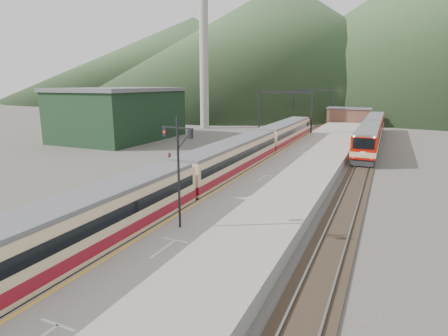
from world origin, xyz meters
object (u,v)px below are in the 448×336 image
at_px(main_train, 232,159).
at_px(second_train, 372,132).
at_px(worker, 87,203).
at_px(signal_mast, 178,161).

height_order(main_train, second_train, main_train).
relative_size(main_train, worker, 39.16).
distance_m(main_train, second_train, 31.23).
distance_m(signal_mast, worker, 10.06).
bearing_deg(signal_mast, worker, 168.71).
xyz_separation_m(second_train, worker, (-17.39, -42.66, -1.14)).
relative_size(signal_mast, worker, 4.19).
height_order(main_train, signal_mast, signal_mast).
bearing_deg(worker, second_train, -76.87).
xyz_separation_m(signal_mast, worker, (-8.96, 1.79, -4.21)).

